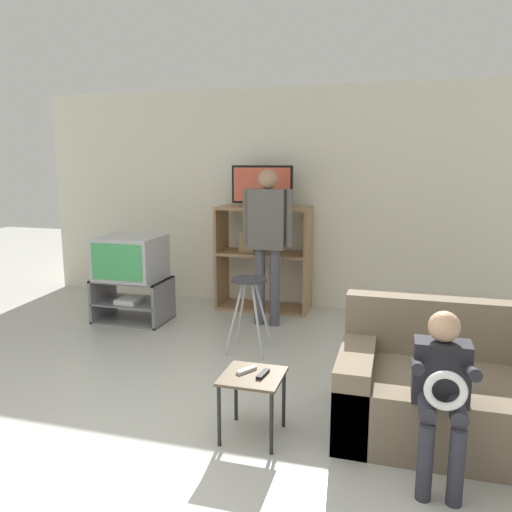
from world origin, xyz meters
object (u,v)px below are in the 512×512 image
object	(u,v)px
snack_table	(252,384)
remote_control_black	(263,374)
media_shelf	(264,257)
tv_stand	(133,300)
television_flat	(262,187)
television_main	(130,257)
person_standing_adult	(267,232)
person_seated_child	(442,383)
couch	(465,393)
folding_stool	(249,294)
remote_control_white	(247,370)

from	to	relation	value
snack_table	remote_control_black	bearing A→B (deg)	6.93
media_shelf	tv_stand	bearing A→B (deg)	-146.57
tv_stand	television_flat	xyz separation A→B (m)	(1.26, 0.81, 1.21)
television_main	person_standing_adult	xyz separation A→B (m)	(1.48, 0.25, 0.30)
person_standing_adult	person_seated_child	distance (m)	2.85
television_main	snack_table	bearing A→B (deg)	-44.85
person_seated_child	tv_stand	bearing A→B (deg)	145.89
couch	tv_stand	bearing A→B (deg)	154.67
snack_table	person_standing_adult	distance (m)	2.34
media_shelf	remote_control_black	size ratio (longest dim) A/B	8.48
television_flat	remote_control_black	size ratio (longest dim) A/B	4.97
media_shelf	folding_stool	bearing A→B (deg)	-80.51
folding_stool	person_seated_child	size ratio (longest dim) A/B	0.75
remote_control_white	person_standing_adult	world-z (taller)	person_standing_adult
media_shelf	television_main	bearing A→B (deg)	-147.33
tv_stand	media_shelf	bearing A→B (deg)	33.43
television_main	person_seated_child	world-z (taller)	television_main
couch	snack_table	bearing A→B (deg)	-162.85
television_flat	television_main	bearing A→B (deg)	-148.08
television_main	couch	xyz separation A→B (m)	(3.25, -1.55, -0.43)
television_main	remote_control_white	size ratio (longest dim) A/B	4.62
remote_control_black	person_standing_adult	size ratio (longest dim) A/B	0.09
television_main	television_flat	size ratio (longest dim) A/B	0.93
folding_stool	person_standing_adult	size ratio (longest dim) A/B	0.42
media_shelf	person_standing_adult	size ratio (longest dim) A/B	0.74
person_standing_adult	remote_control_white	bearing A→B (deg)	-78.74
television_main	person_seated_child	distance (m)	3.70
television_main	television_flat	xyz separation A→B (m)	(1.27, 0.79, 0.74)
tv_stand	snack_table	size ratio (longest dim) A/B	1.89
tv_stand	person_seated_child	bearing A→B (deg)	-34.11
tv_stand	television_main	world-z (taller)	television_main
television_main	remote_control_black	bearing A→B (deg)	-43.79
snack_table	tv_stand	bearing A→B (deg)	135.18
tv_stand	television_flat	bearing A→B (deg)	32.70
media_shelf	folding_stool	xyz separation A→B (m)	(0.23, -1.37, -0.08)
television_main	remote_control_black	xyz separation A→B (m)	(2.02, -1.94, -0.28)
tv_stand	snack_table	world-z (taller)	tv_stand
folding_stool	person_seated_child	xyz separation A→B (m)	(1.54, -1.53, 0.01)
media_shelf	person_standing_adult	xyz separation A→B (m)	(0.19, -0.57, 0.39)
tv_stand	couch	bearing A→B (deg)	-25.33
television_flat	person_seated_child	world-z (taller)	television_flat
folding_stool	person_standing_adult	bearing A→B (deg)	92.54
remote_control_white	couch	xyz separation A→B (m)	(1.34, 0.36, -0.15)
television_flat	media_shelf	bearing A→B (deg)	67.71
snack_table	person_seated_child	xyz separation A→B (m)	(1.10, -0.13, 0.20)
folding_stool	snack_table	xyz separation A→B (m)	(0.44, -1.40, -0.20)
person_standing_adult	person_seated_child	bearing A→B (deg)	-55.86
snack_table	media_shelf	bearing A→B (deg)	103.67
television_flat	folding_stool	xyz separation A→B (m)	(0.24, -1.34, -0.90)
tv_stand	person_seated_child	size ratio (longest dim) A/B	0.84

